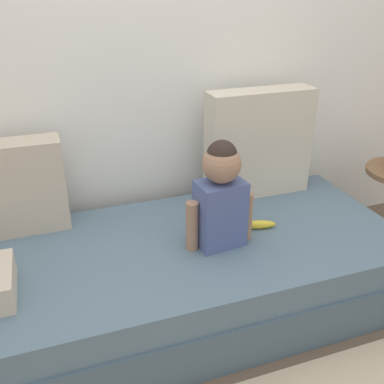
# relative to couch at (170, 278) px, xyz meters

# --- Properties ---
(ground_plane) EXTENTS (12.00, 12.00, 0.00)m
(ground_plane) POSITION_rel_couch_xyz_m (0.00, 0.00, -0.18)
(ground_plane) COLOR brown
(back_wall) EXTENTS (5.46, 0.10, 2.36)m
(back_wall) POSITION_rel_couch_xyz_m (0.00, 0.60, 1.00)
(back_wall) COLOR white
(back_wall) RESTS_ON ground
(couch) EXTENTS (2.26, 0.94, 0.36)m
(couch) POSITION_rel_couch_xyz_m (0.00, 0.00, 0.00)
(couch) COLOR #495F70
(couch) RESTS_ON ground
(throw_pillow_left) EXTENTS (0.44, 0.16, 0.44)m
(throw_pillow_left) POSITION_rel_couch_xyz_m (-0.62, 0.37, 0.40)
(throw_pillow_left) COLOR #C1B29E
(throw_pillow_left) RESTS_ON couch
(throw_pillow_right) EXTENTS (0.58, 0.16, 0.58)m
(throw_pillow_right) POSITION_rel_couch_xyz_m (0.62, 0.37, 0.47)
(throw_pillow_right) COLOR beige
(throw_pillow_right) RESTS_ON couch
(toddler) EXTENTS (0.32, 0.17, 0.49)m
(toddler) POSITION_rel_couch_xyz_m (0.22, -0.06, 0.43)
(toddler) COLOR #4C5B93
(toddler) RESTS_ON couch
(banana) EXTENTS (0.18, 0.09, 0.04)m
(banana) POSITION_rel_couch_xyz_m (0.45, 0.00, 0.20)
(banana) COLOR yellow
(banana) RESTS_ON couch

